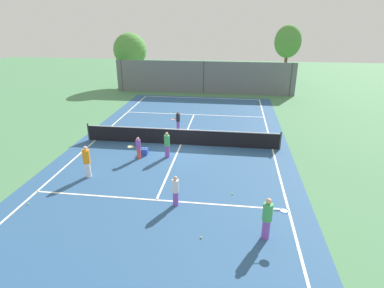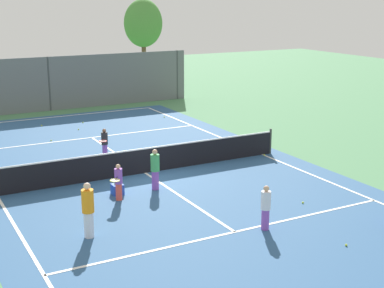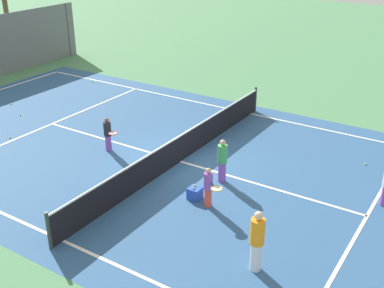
% 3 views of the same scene
% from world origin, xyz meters
% --- Properties ---
extents(ground_plane, '(80.00, 80.00, 0.00)m').
position_xyz_m(ground_plane, '(0.00, 0.00, 0.00)').
color(ground_plane, '#4C8456').
extents(court_surface, '(13.00, 25.00, 0.01)m').
position_xyz_m(court_surface, '(0.00, 0.00, 0.00)').
color(court_surface, '#2D5684').
rests_on(court_surface, ground_plane).
extents(tennis_net, '(11.90, 0.10, 1.10)m').
position_xyz_m(tennis_net, '(0.00, 0.00, 0.51)').
color(tennis_net, '#333833').
rests_on(tennis_net, ground_plane).
extents(player_0, '(0.59, 0.84, 1.27)m').
position_xyz_m(player_0, '(-0.65, 2.69, 0.66)').
color(player_0, purple).
rests_on(player_0, ground_plane).
extents(player_1, '(0.35, 0.35, 1.62)m').
position_xyz_m(player_1, '(-3.80, -4.73, 0.83)').
color(player_1, silver).
rests_on(player_1, ground_plane).
extents(player_4, '(0.65, 0.81, 1.25)m').
position_xyz_m(player_4, '(-1.98, -2.33, 0.65)').
color(player_4, '#E54C3F').
rests_on(player_4, ground_plane).
extents(player_5, '(0.31, 0.31, 1.46)m').
position_xyz_m(player_5, '(-0.45, -1.91, 0.75)').
color(player_5, purple).
rests_on(player_5, ground_plane).
extents(ball_crate, '(0.38, 0.38, 0.43)m').
position_xyz_m(ball_crate, '(-1.81, -1.75, 0.18)').
color(ball_crate, blue).
rests_on(ball_crate, ground_plane).
extents(tennis_ball_0, '(0.07, 0.07, 0.07)m').
position_xyz_m(tennis_ball_0, '(-1.90, 6.67, 0.03)').
color(tennis_ball_0, '#CCE533').
rests_on(tennis_ball_0, ground_plane).
extents(tennis_ball_2, '(0.07, 0.07, 0.07)m').
position_xyz_m(tennis_ball_2, '(3.23, -5.50, 0.03)').
color(tennis_ball_2, '#CCE533').
rests_on(tennis_ball_2, ground_plane).
extents(tennis_ball_4, '(0.07, 0.07, 0.07)m').
position_xyz_m(tennis_ball_4, '(-0.08, 8.28, 0.03)').
color(tennis_ball_4, '#CCE533').
rests_on(tennis_ball_4, ground_plane).
extents(tennis_ball_5, '(0.07, 0.07, 0.07)m').
position_xyz_m(tennis_ball_5, '(0.64, 9.76, 0.03)').
color(tennis_ball_5, '#CCE533').
rests_on(tennis_ball_5, ground_plane).
extents(tennis_ball_6, '(0.07, 0.07, 0.07)m').
position_xyz_m(tennis_ball_6, '(5.11, 8.95, 0.03)').
color(tennis_ball_6, '#CCE533').
rests_on(tennis_ball_6, ground_plane).
extents(tennis_ball_8, '(0.07, 0.07, 0.07)m').
position_xyz_m(tennis_ball_8, '(5.47, -0.18, 0.03)').
color(tennis_ball_8, '#CCE533').
rests_on(tennis_ball_8, ground_plane).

